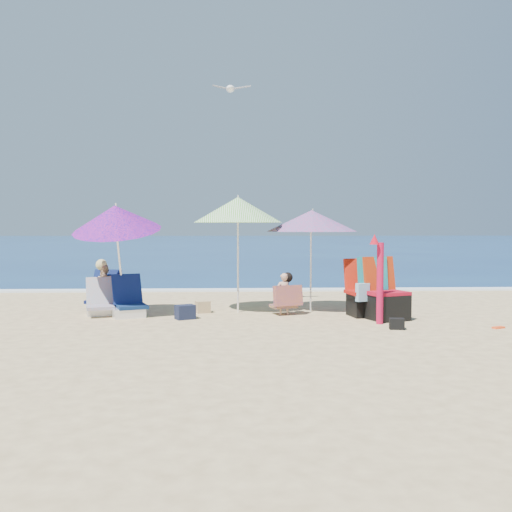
{
  "coord_description": "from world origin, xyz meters",
  "views": [
    {
      "loc": [
        -0.72,
        -9.56,
        1.65
      ],
      "look_at": [
        -0.3,
        1.0,
        1.1
      ],
      "focal_mm": 40.68,
      "sensor_mm": 36.0,
      "label": 1
    }
  ],
  "objects_px": {
    "umbrella_turquoise": "(312,221)",
    "umbrella_striped": "(238,210)",
    "chair_navy": "(129,306)",
    "camp_chair_left": "(386,301)",
    "person_left": "(105,287)",
    "chair_rainbow": "(101,305)",
    "seagull": "(230,89)",
    "umbrella_blue": "(116,218)",
    "person_center": "(285,295)",
    "furled_umbrella": "(379,275)",
    "camp_chair_right": "(366,295)"
  },
  "relations": [
    {
      "from": "person_left",
      "to": "seagull",
      "type": "xyz_separation_m",
      "value": [
        2.46,
        0.03,
        3.86
      ]
    },
    {
      "from": "umbrella_blue",
      "to": "person_left",
      "type": "xyz_separation_m",
      "value": [
        -0.4,
        0.83,
        -1.34
      ]
    },
    {
      "from": "umbrella_striped",
      "to": "seagull",
      "type": "bearing_deg",
      "value": 109.7
    },
    {
      "from": "umbrella_blue",
      "to": "seagull",
      "type": "height_order",
      "value": "seagull"
    },
    {
      "from": "chair_navy",
      "to": "furled_umbrella",
      "type": "bearing_deg",
      "value": -12.65
    },
    {
      "from": "umbrella_striped",
      "to": "chair_rainbow",
      "type": "relative_size",
      "value": 2.75
    },
    {
      "from": "umbrella_blue",
      "to": "seagull",
      "type": "bearing_deg",
      "value": 22.51
    },
    {
      "from": "umbrella_striped",
      "to": "chair_navy",
      "type": "height_order",
      "value": "umbrella_striped"
    },
    {
      "from": "umbrella_striped",
      "to": "seagull",
      "type": "relative_size",
      "value": 2.99
    },
    {
      "from": "chair_navy",
      "to": "person_left",
      "type": "distance_m",
      "value": 1.05
    },
    {
      "from": "chair_navy",
      "to": "seagull",
      "type": "bearing_deg",
      "value": 24.35
    },
    {
      "from": "chair_navy",
      "to": "camp_chair_left",
      "type": "distance_m",
      "value": 4.63
    },
    {
      "from": "person_center",
      "to": "seagull",
      "type": "height_order",
      "value": "seagull"
    },
    {
      "from": "person_center",
      "to": "person_left",
      "type": "distance_m",
      "value": 3.55
    },
    {
      "from": "furled_umbrella",
      "to": "chair_navy",
      "type": "height_order",
      "value": "furled_umbrella"
    },
    {
      "from": "umbrella_striped",
      "to": "umbrella_blue",
      "type": "relative_size",
      "value": 1.02
    },
    {
      "from": "umbrella_blue",
      "to": "furled_umbrella",
      "type": "bearing_deg",
      "value": -11.91
    },
    {
      "from": "umbrella_blue",
      "to": "person_center",
      "type": "distance_m",
      "value": 3.38
    },
    {
      "from": "umbrella_blue",
      "to": "camp_chair_right",
      "type": "bearing_deg",
      "value": -1.73
    },
    {
      "from": "camp_chair_left",
      "to": "camp_chair_right",
      "type": "distance_m",
      "value": 0.47
    },
    {
      "from": "chair_rainbow",
      "to": "umbrella_blue",
      "type": "bearing_deg",
      "value": -31.16
    },
    {
      "from": "umbrella_blue",
      "to": "camp_chair_left",
      "type": "distance_m",
      "value": 5.05
    },
    {
      "from": "chair_navy",
      "to": "seagull",
      "type": "distance_m",
      "value": 4.59
    },
    {
      "from": "umbrella_striped",
      "to": "person_left",
      "type": "bearing_deg",
      "value": 172.04
    },
    {
      "from": "furled_umbrella",
      "to": "camp_chair_left",
      "type": "relative_size",
      "value": 1.37
    },
    {
      "from": "chair_navy",
      "to": "camp_chair_left",
      "type": "height_order",
      "value": "camp_chair_left"
    },
    {
      "from": "umbrella_striped",
      "to": "person_left",
      "type": "relative_size",
      "value": 2.23
    },
    {
      "from": "furled_umbrella",
      "to": "person_center",
      "type": "relative_size",
      "value": 1.92
    },
    {
      "from": "furled_umbrella",
      "to": "chair_rainbow",
      "type": "distance_m",
      "value": 5.08
    },
    {
      "from": "person_center",
      "to": "camp_chair_left",
      "type": "bearing_deg",
      "value": -18.9
    },
    {
      "from": "chair_rainbow",
      "to": "seagull",
      "type": "height_order",
      "value": "seagull"
    },
    {
      "from": "furled_umbrella",
      "to": "person_left",
      "type": "relative_size",
      "value": 1.51
    },
    {
      "from": "person_center",
      "to": "umbrella_striped",
      "type": "bearing_deg",
      "value": 155.97
    },
    {
      "from": "umbrella_turquoise",
      "to": "umbrella_striped",
      "type": "height_order",
      "value": "umbrella_striped"
    },
    {
      "from": "chair_rainbow",
      "to": "person_center",
      "type": "height_order",
      "value": "person_center"
    },
    {
      "from": "seagull",
      "to": "person_left",
      "type": "bearing_deg",
      "value": -179.38
    },
    {
      "from": "umbrella_blue",
      "to": "chair_rainbow",
      "type": "xyz_separation_m",
      "value": [
        -0.34,
        0.21,
        -1.61
      ]
    },
    {
      "from": "umbrella_striped",
      "to": "camp_chair_left",
      "type": "distance_m",
      "value": 3.22
    },
    {
      "from": "camp_chair_left",
      "to": "person_center",
      "type": "relative_size",
      "value": 1.4
    },
    {
      "from": "chair_navy",
      "to": "umbrella_blue",
      "type": "bearing_deg",
      "value": -175.9
    },
    {
      "from": "chair_rainbow",
      "to": "camp_chair_left",
      "type": "distance_m",
      "value": 5.2
    },
    {
      "from": "umbrella_blue",
      "to": "chair_rainbow",
      "type": "bearing_deg",
      "value": 148.84
    },
    {
      "from": "chair_navy",
      "to": "person_left",
      "type": "xyz_separation_m",
      "value": [
        -0.6,
        0.81,
        0.25
      ]
    },
    {
      "from": "person_center",
      "to": "seagull",
      "type": "xyz_separation_m",
      "value": [
        -1.01,
        0.78,
        3.93
      ]
    },
    {
      "from": "person_left",
      "to": "person_center",
      "type": "bearing_deg",
      "value": -12.21
    },
    {
      "from": "chair_rainbow",
      "to": "person_center",
      "type": "bearing_deg",
      "value": -2.15
    },
    {
      "from": "umbrella_blue",
      "to": "camp_chair_left",
      "type": "bearing_deg",
      "value": -6.12
    },
    {
      "from": "camp_chair_left",
      "to": "seagull",
      "type": "relative_size",
      "value": 1.47
    },
    {
      "from": "umbrella_striped",
      "to": "person_center",
      "type": "distance_m",
      "value": 1.84
    },
    {
      "from": "camp_chair_right",
      "to": "person_left",
      "type": "height_order",
      "value": "camp_chair_right"
    }
  ]
}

